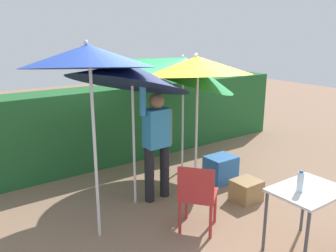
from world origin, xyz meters
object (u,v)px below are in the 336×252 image
umbrella_orange (129,75)px  umbrella_navy (88,57)px  crate_cardboard (246,190)px  bottle_water (300,182)px  cooler_box (221,169)px  umbrella_rainbow (197,66)px  umbrella_yellow (183,67)px  folding_table (307,197)px  person_vendor (157,139)px  chair_plastic (197,194)px

umbrella_orange → umbrella_navy: size_ratio=0.97×
crate_cardboard → bottle_water: bearing=-113.8°
cooler_box → crate_cardboard: (-0.17, -0.73, -0.06)m
umbrella_rainbow → crate_cardboard: size_ratio=5.57×
umbrella_yellow → bottle_water: bearing=-100.3°
umbrella_orange → crate_cardboard: 2.40m
umbrella_rainbow → umbrella_orange: bearing=162.8°
folding_table → bottle_water: bearing=169.4°
person_vendor → folding_table: 2.15m
umbrella_orange → folding_table: size_ratio=2.92×
umbrella_navy → folding_table: size_ratio=3.02×
crate_cardboard → folding_table: folding_table is taller
umbrella_orange → chair_plastic: umbrella_orange is taller
umbrella_orange → umbrella_yellow: bearing=23.5°
umbrella_orange → chair_plastic: (0.28, -1.13, -1.36)m
umbrella_navy → folding_table: umbrella_navy is taller
person_vendor → cooler_box: size_ratio=3.96×
umbrella_navy → umbrella_yellow: bearing=27.3°
person_vendor → umbrella_orange: bearing=164.0°
umbrella_rainbow → crate_cardboard: (0.47, -0.64, -1.80)m
umbrella_rainbow → umbrella_orange: (-0.93, 0.29, -0.08)m
umbrella_orange → person_vendor: (0.36, -0.10, -0.94)m
umbrella_orange → bottle_water: size_ratio=9.72×
umbrella_rainbow → folding_table: umbrella_rainbow is taller
cooler_box → person_vendor: bearing=175.8°
umbrella_yellow → person_vendor: 1.52m
umbrella_rainbow → cooler_box: size_ratio=4.63×
bottle_water → chair_plastic: bearing=121.1°
cooler_box → umbrella_rainbow: bearing=-171.7°
person_vendor → crate_cardboard: person_vendor is taller
folding_table → bottle_water: (-0.13, 0.02, 0.21)m
cooler_box → folding_table: 2.08m
umbrella_yellow → chair_plastic: umbrella_yellow is taller
umbrella_yellow → cooler_box: umbrella_yellow is taller
umbrella_navy → crate_cardboard: bearing=-10.7°
person_vendor → cooler_box: bearing=-4.2°
cooler_box → crate_cardboard: size_ratio=1.20×
umbrella_yellow → chair_plastic: 2.44m
folding_table → chair_plastic: bearing=125.6°
umbrella_orange → cooler_box: bearing=-7.0°
umbrella_orange → bottle_water: bearing=-67.6°
umbrella_rainbow → cooler_box: (0.64, 0.09, -1.74)m
crate_cardboard → folding_table: bearing=-108.1°
umbrella_yellow → umbrella_navy: size_ratio=0.99×
umbrella_yellow → cooler_box: bearing=-75.2°
umbrella_rainbow → bottle_water: 2.13m
chair_plastic → cooler_box: (1.30, 0.94, -0.29)m
umbrella_rainbow → crate_cardboard: 1.96m
umbrella_yellow → folding_table: 3.00m
umbrella_yellow → umbrella_orange: bearing=-156.5°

